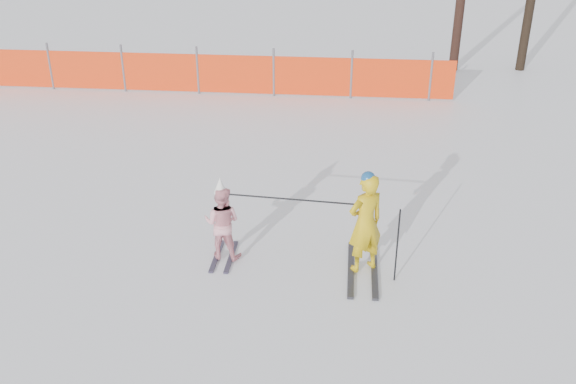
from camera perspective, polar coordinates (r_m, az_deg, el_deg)
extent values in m
plane|color=white|center=(9.51, -0.30, -6.74)|extent=(120.00, 120.00, 0.00)
cube|color=black|center=(9.50, 5.61, -6.80)|extent=(0.09, 1.47, 0.04)
cube|color=black|center=(9.51, 7.67, -6.89)|extent=(0.09, 1.47, 0.04)
imported|color=gold|center=(9.10, 6.89, -2.75)|extent=(0.66, 0.60, 1.51)
sphere|color=#184C86|center=(8.79, 7.13, 1.21)|extent=(0.20, 0.20, 0.20)
cube|color=black|center=(9.81, -6.36, -5.68)|extent=(0.09, 0.90, 0.03)
cube|color=black|center=(9.77, -5.09, -5.76)|extent=(0.09, 0.90, 0.03)
imported|color=pink|center=(9.50, -5.88, -2.72)|extent=(0.61, 0.50, 1.14)
cone|color=white|center=(9.22, -6.05, 0.60)|extent=(0.19, 0.19, 0.24)
cylinder|color=black|center=(9.07, 9.68, -4.72)|extent=(0.02, 0.02, 1.14)
cylinder|color=black|center=(9.06, 0.38, -0.66)|extent=(1.84, 0.16, 0.02)
cylinder|color=#595960|center=(18.51, -20.38, 10.43)|extent=(0.06, 0.06, 1.25)
cylinder|color=#595960|center=(17.74, -14.44, 10.60)|extent=(0.06, 0.06, 1.25)
cylinder|color=#595960|center=(17.17, -8.03, 10.66)|extent=(0.06, 0.06, 1.25)
cylinder|color=#595960|center=(16.83, -1.28, 10.58)|extent=(0.06, 0.06, 1.25)
cylinder|color=#595960|center=(16.71, 5.66, 10.35)|extent=(0.06, 0.06, 1.25)
cylinder|color=#595960|center=(16.84, 12.58, 9.97)|extent=(0.06, 0.06, 1.25)
cube|color=#F4380C|center=(17.66, -13.47, 10.38)|extent=(16.61, 0.02, 1.00)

